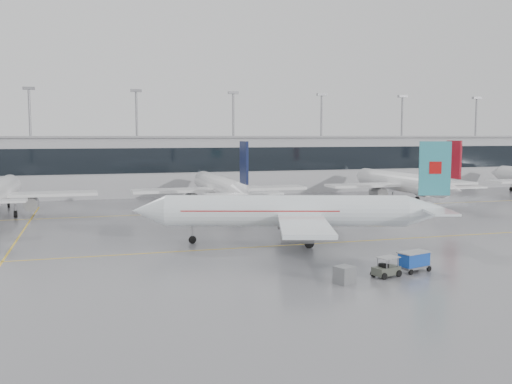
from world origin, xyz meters
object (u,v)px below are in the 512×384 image
object	(u,v)px
air_canada_jet	(297,211)
gse_unit	(344,275)
baggage_cart	(414,260)
baggage_tug	(386,270)

from	to	relation	value
air_canada_jet	gse_unit	xyz separation A→B (m)	(-2.36, -17.93, -3.04)
air_canada_jet	gse_unit	bearing A→B (deg)	99.26
air_canada_jet	baggage_cart	xyz separation A→B (m)	(5.66, -15.82, -2.69)
air_canada_jet	baggage_cart	bearing A→B (deg)	126.46
gse_unit	baggage_tug	bearing A→B (deg)	-8.79
air_canada_jet	gse_unit	world-z (taller)	air_canada_jet
baggage_cart	gse_unit	xyz separation A→B (m)	(-8.03, -2.11, -0.35)
air_canada_jet	gse_unit	distance (m)	18.34
baggage_cart	baggage_tug	bearing A→B (deg)	180.00
gse_unit	baggage_cart	bearing A→B (deg)	-7.29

